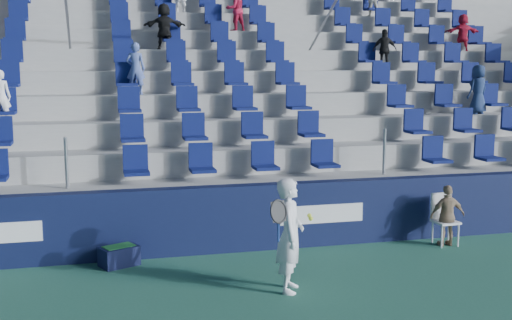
# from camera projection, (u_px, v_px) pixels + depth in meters

# --- Properties ---
(ground) EXTENTS (70.00, 70.00, 0.00)m
(ground) POSITION_uv_depth(u_px,v_px,m) (292.00, 315.00, 8.64)
(ground) COLOR #2A624C
(ground) RESTS_ON ground
(sponsor_wall) EXTENTS (24.00, 0.32, 1.20)m
(sponsor_wall) POSITION_uv_depth(u_px,v_px,m) (241.00, 218.00, 11.58)
(sponsor_wall) COLOR #0F1538
(sponsor_wall) RESTS_ON ground
(grandstand) EXTENTS (24.00, 8.17, 6.63)m
(grandstand) POSITION_uv_depth(u_px,v_px,m) (196.00, 113.00, 16.24)
(grandstand) COLOR #A1A19C
(grandstand) RESTS_ON ground
(tennis_player) EXTENTS (0.70, 0.72, 1.70)m
(tennis_player) POSITION_uv_depth(u_px,v_px,m) (290.00, 235.00, 9.44)
(tennis_player) COLOR white
(tennis_player) RESTS_ON ground
(line_judge_chair) EXTENTS (0.44, 0.45, 0.96)m
(line_judge_chair) POSITION_uv_depth(u_px,v_px,m) (443.00, 215.00, 12.02)
(line_judge_chair) COLOR white
(line_judge_chair) RESTS_ON ground
(line_judge) EXTENTS (0.69, 0.33, 1.14)m
(line_judge) POSITION_uv_depth(u_px,v_px,m) (447.00, 216.00, 11.87)
(line_judge) COLOR tan
(line_judge) RESTS_ON ground
(ball_bin) EXTENTS (0.72, 0.61, 0.34)m
(ball_bin) POSITION_uv_depth(u_px,v_px,m) (119.00, 255.00, 10.73)
(ball_bin) COLOR black
(ball_bin) RESTS_ON ground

